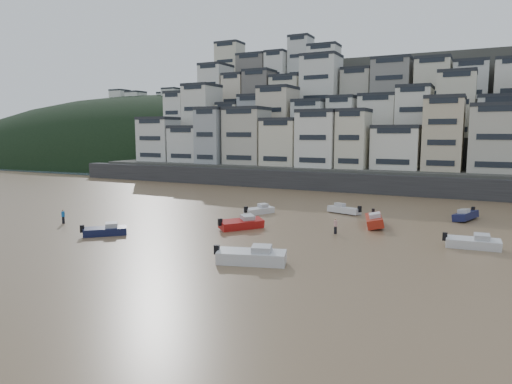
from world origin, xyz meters
The scene contains 15 objects.
ground centered at (0.00, 0.00, 0.00)m, with size 400.00×400.00×0.00m, color #8B6B4A.
sea_strip centered at (-110.00, 145.00, 0.01)m, with size 340.00×340.00×0.00m, color #455163.
harbor_wall centered at (10.00, 65.00, 1.75)m, with size 140.00×3.00×3.50m, color #38383A.
hillside centered at (14.73, 104.84, 13.01)m, with size 141.04×66.00×50.00m.
headland centered at (-95.00, 135.00, 0.02)m, with size 216.00×135.00×53.33m.
boat_j centered at (-9.71, 17.71, 0.67)m, with size 4.91×1.61×1.34m, color #141A40, non-canonical shape.
boat_h centered at (9.78, 42.35, 0.69)m, with size 5.04×1.65×1.38m, color silver, non-canonical shape.
boat_a centered at (9.34, 15.15, 0.87)m, with size 6.39×2.09×1.74m, color silver, non-canonical shape.
boat_d centered at (26.04, 29.22, 0.73)m, with size 5.33×1.74×1.45m, color silver, non-canonical shape.
boat_f centered at (-0.55, 36.94, 0.65)m, with size 4.80×1.57×1.31m, color silver, non-canonical shape.
boat_e centered at (15.28, 35.68, 0.85)m, with size 6.26×2.05×1.71m, color #A32314, non-canonical shape.
boat_i centered at (24.90, 44.65, 0.74)m, with size 5.41×1.77×1.48m, color #161A44, non-canonical shape.
boat_c centered at (1.94, 27.17, 0.77)m, with size 5.67×1.85×1.55m, color #AF1715, non-canonical shape.
person_blue centered at (-19.13, 20.34, 0.87)m, with size 0.44×0.44×1.74m, color #1861B4, non-canonical shape.
person_pink centered at (12.35, 29.58, 0.87)m, with size 0.44×0.44×1.74m, color #CD9590, non-canonical shape.
Camera 1 is at (26.34, -18.26, 11.10)m, focal length 32.00 mm.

